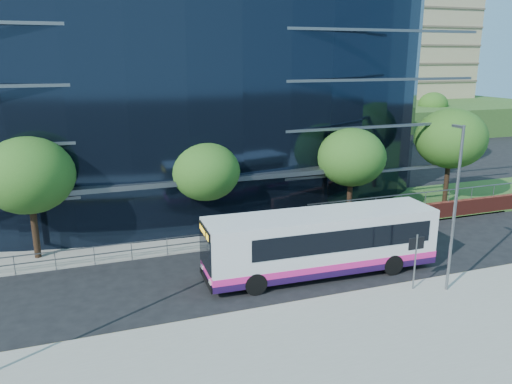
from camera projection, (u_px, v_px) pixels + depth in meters
name	position (u px, v px, depth m)	size (l,w,h in m)	color
ground	(315.00, 291.00, 24.38)	(200.00, 200.00, 0.00)	black
pavement_near	(371.00, 344.00, 19.81)	(80.00, 8.00, 0.15)	gray
kerb	(324.00, 299.00, 23.45)	(80.00, 0.25, 0.16)	gray
yellow_line_outer	(322.00, 299.00, 23.65)	(80.00, 0.08, 0.01)	gold
yellow_line_inner	(321.00, 297.00, 23.79)	(80.00, 0.08, 0.01)	gold
far_forecourt	(157.00, 233.00, 32.42)	(50.00, 8.00, 0.10)	gray
glass_office	(158.00, 97.00, 39.94)	(44.00, 23.10, 16.00)	black
guard_railings	(131.00, 246.00, 27.94)	(24.00, 0.05, 1.10)	slate
apartment_block	(338.00, 57.00, 83.85)	(60.00, 42.00, 30.00)	#2D511E
street_sign	(416.00, 250.00, 23.83)	(0.85, 0.09, 2.80)	slate
tree_far_a	(28.00, 176.00, 27.08)	(4.95, 4.95, 6.98)	black
tree_far_b	(206.00, 172.00, 30.94)	(4.29, 4.29, 6.05)	black
tree_far_c	(352.00, 157.00, 33.64)	(4.62, 4.62, 6.51)	black
tree_far_d	(451.00, 139.00, 37.30)	(5.28, 5.28, 7.44)	black
tree_dist_e	(345.00, 107.00, 67.33)	(4.62, 4.62, 6.51)	black
tree_dist_f	(433.00, 105.00, 74.42)	(4.29, 4.29, 6.05)	black
streetlight_east	(455.00, 205.00, 23.18)	(0.15, 0.77, 8.00)	slate
city_bus	(323.00, 242.00, 26.00)	(12.40, 3.23, 3.33)	silver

